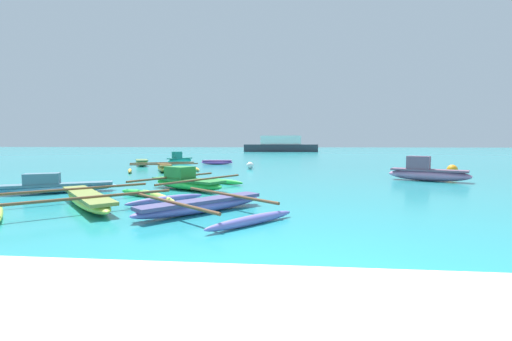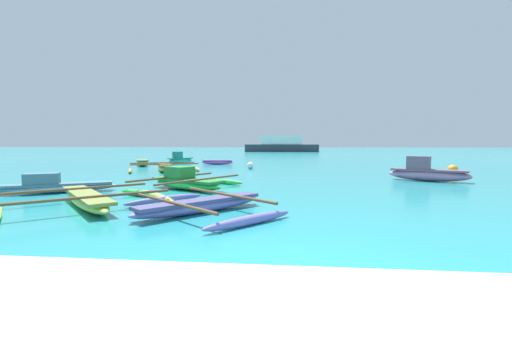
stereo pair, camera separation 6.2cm
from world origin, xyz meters
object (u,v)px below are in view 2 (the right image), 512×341
Objects in this scene: moored_boat_3 at (427,172)px; moored_boat_5 at (164,167)px; moored_boat_7 at (86,199)px; distant_ferry at (282,145)px; moored_boat_1 at (201,205)px; moored_boat_6 at (180,159)px; moored_boat_0 at (186,182)px; moored_boat_4 at (55,186)px; mooring_buoy_2 at (453,170)px; mooring_buoy_1 at (250,166)px; moored_boat_8 at (217,162)px; moored_boat_2 at (142,162)px; mooring_buoy_0 at (161,166)px.

moored_boat_3 is 13.31m from moored_boat_5.
moored_boat_7 is 0.35× the size of distant_ferry.
moored_boat_6 is (-6.45, 18.10, 0.16)m from moored_boat_1.
moored_boat_6 is (-4.90, 14.26, 0.07)m from moored_boat_0.
moored_boat_4 is 17.69m from mooring_buoy_2.
mooring_buoy_1 is at bearing -100.40° from moored_boat_6.
moored_boat_5 is 15.31m from mooring_buoy_2.
moored_boat_0 is at bearing 0.63° from moored_boat_5.
moored_boat_6 is (-14.28, 10.68, -0.04)m from moored_boat_3.
moored_boat_7 is at bearing -96.26° from moored_boat_8.
distant_ferry is (3.65, 54.15, 0.99)m from moored_boat_7.
moored_boat_4 reaches higher than moored_boat_7.
moored_boat_1 is 1.73× the size of moored_boat_2.
mooring_buoy_2 is (13.65, -6.93, 0.07)m from moored_boat_8.
moored_boat_5 is at bearing -154.11° from mooring_buoy_1.
moored_boat_8 is at bearing 88.35° from moored_boat_2.
mooring_buoy_0 is (-2.84, 12.34, 0.01)m from moored_boat_7.
mooring_buoy_0 is at bearing 16.28° from moored_boat_2.
mooring_buoy_0 reaches higher than moored_boat_1.
moored_boat_4 is 0.74× the size of moored_boat_7.
moored_boat_2 is 0.57× the size of moored_boat_5.
moored_boat_6 is 4.62× the size of mooring_buoy_2.
distant_ferry is at bearing 88.72° from mooring_buoy_1.
moored_boat_5 is 1.84× the size of moored_boat_6.
moored_boat_0 is at bearing 63.05° from moored_boat_1.
moored_boat_6 is at bearing 148.20° from moored_boat_7.
moored_boat_5 reaches higher than moored_boat_7.
mooring_buoy_1 is (-8.22, 5.75, -0.15)m from moored_boat_3.
moored_boat_3 is at bearing 51.19° from moored_boat_0.
moored_boat_4 is at bearing -153.40° from mooring_buoy_2.
moored_boat_4 reaches higher than moored_boat_8.
moored_boat_2 is 17.84m from moored_boat_3.
mooring_buoy_2 reaches higher than moored_boat_8.
moored_boat_0 is 13.19m from moored_boat_2.
moored_boat_1 is 17.80m from moored_boat_8.
moored_boat_3 reaches higher than mooring_buoy_2.
distant_ferry reaches higher than moored_boat_1.
distant_ferry reaches higher than moored_boat_7.
moored_boat_2 reaches higher than mooring_buoy_1.
moored_boat_0 reaches higher than moored_boat_2.
moored_boat_4 is at bearing -132.74° from moored_boat_0.
moored_boat_2 is at bearing -162.21° from moored_boat_8.
moored_boat_7 reaches higher than moored_boat_8.
moored_boat_8 is (-0.25, 17.03, -0.00)m from moored_boat_7.
moored_boat_2 is at bearing 165.29° from mooring_buoy_1.
moored_boat_4 is at bearing 105.64° from moored_boat_1.
moored_boat_1 is at bearing -131.69° from moored_boat_6.
moored_boat_5 is at bearing 65.67° from moored_boat_1.
distant_ferry is (0.54, 54.59, 1.01)m from moored_boat_1.
mooring_buoy_0 is (-2.59, -4.69, 0.01)m from moored_boat_8.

